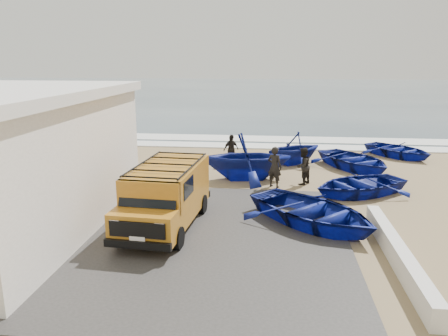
{
  "coord_description": "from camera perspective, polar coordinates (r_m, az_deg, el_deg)",
  "views": [
    {
      "loc": [
        1.71,
        -13.74,
        5.15
      ],
      "look_at": [
        -0.02,
        1.82,
        1.2
      ],
      "focal_mm": 35.0,
      "sensor_mm": 36.0,
      "label": 1
    }
  ],
  "objects": [
    {
      "name": "ground",
      "position": [
        14.77,
        -0.73,
        -6.24
      ],
      "size": [
        160.0,
        160.0,
        0.0
      ],
      "primitive_type": "plane",
      "color": "#937B55"
    },
    {
      "name": "slab",
      "position": [
        13.33,
        -10.47,
        -8.69
      ],
      "size": [
        12.0,
        10.0,
        0.05
      ],
      "primitive_type": "cube",
      "color": "#3E3C39",
      "rests_on": "ground"
    },
    {
      "name": "ocean",
      "position": [
        69.95,
        5.0,
        9.89
      ],
      "size": [
        180.0,
        88.0,
        0.01
      ],
      "primitive_type": "cube",
      "color": "#385166",
      "rests_on": "ground"
    },
    {
      "name": "surf_line",
      "position": [
        26.3,
        2.49,
        2.92
      ],
      "size": [
        180.0,
        1.6,
        0.06
      ],
      "primitive_type": "cube",
      "color": "white",
      "rests_on": "ground"
    },
    {
      "name": "surf_wash",
      "position": [
        28.75,
        2.83,
        3.87
      ],
      "size": [
        180.0,
        2.2,
        0.04
      ],
      "primitive_type": "cube",
      "color": "white",
      "rests_on": "ground"
    },
    {
      "name": "parapet",
      "position": [
        12.24,
        21.7,
        -10.37
      ],
      "size": [
        0.35,
        6.0,
        0.55
      ],
      "primitive_type": "cube",
      "color": "silver",
      "rests_on": "ground"
    },
    {
      "name": "van",
      "position": [
        13.65,
        -7.59,
        -3.35
      ],
      "size": [
        2.15,
        4.76,
        1.99
      ],
      "rotation": [
        0.0,
        0.0,
        -0.07
      ],
      "color": "#B8761B",
      "rests_on": "ground"
    },
    {
      "name": "boat_near_left",
      "position": [
        14.08,
        11.49,
        -5.56
      ],
      "size": [
        5.49,
        5.47,
        0.94
      ],
      "primitive_type": "imported",
      "rotation": [
        0.0,
        0.0,
        0.8
      ],
      "color": "navy",
      "rests_on": "ground"
    },
    {
      "name": "boat_near_right",
      "position": [
        17.67,
        17.15,
        -2.06
      ],
      "size": [
        4.77,
        4.37,
        0.81
      ],
      "primitive_type": "imported",
      "rotation": [
        0.0,
        0.0,
        -1.05
      ],
      "color": "navy",
      "rests_on": "ground"
    },
    {
      "name": "boat_mid_left",
      "position": [
        18.88,
        2.92,
        1.5
      ],
      "size": [
        4.34,
        3.9,
        2.03
      ],
      "primitive_type": "imported",
      "rotation": [
        0.0,
        0.0,
        1.73
      ],
      "color": "navy",
      "rests_on": "ground"
    },
    {
      "name": "boat_mid_right",
      "position": [
        21.69,
        16.63,
        1.02
      ],
      "size": [
        4.75,
        5.18,
        0.88
      ],
      "primitive_type": "imported",
      "rotation": [
        0.0,
        0.0,
        0.53
      ],
      "color": "navy",
      "rests_on": "ground"
    },
    {
      "name": "boat_far_left",
      "position": [
        21.94,
        9.15,
        2.57
      ],
      "size": [
        4.04,
        3.94,
        1.62
      ],
      "primitive_type": "imported",
      "rotation": [
        0.0,
        0.0,
        -0.95
      ],
      "color": "navy",
      "rests_on": "ground"
    },
    {
      "name": "boat_far_right",
      "position": [
        25.12,
        21.8,
        2.22
      ],
      "size": [
        4.45,
        4.6,
        0.78
      ],
      "primitive_type": "imported",
      "rotation": [
        0.0,
        0.0,
        0.69
      ],
      "color": "navy",
      "rests_on": "ground"
    },
    {
      "name": "fisherman_front",
      "position": [
        17.86,
        6.63,
        0.13
      ],
      "size": [
        0.74,
        0.64,
        1.7
      ],
      "primitive_type": "imported",
      "rotation": [
        0.0,
        0.0,
        2.66
      ],
      "color": "black",
      "rests_on": "ground"
    },
    {
      "name": "fisherman_middle",
      "position": [
        18.48,
        10.25,
        0.26
      ],
      "size": [
        0.93,
        0.96,
        1.56
      ],
      "primitive_type": "imported",
      "rotation": [
        0.0,
        0.0,
        -2.21
      ],
      "color": "black",
      "rests_on": "ground"
    },
    {
      "name": "fisherman_back",
      "position": [
        21.56,
        0.93,
        2.41
      ],
      "size": [
        0.91,
        0.86,
        1.51
      ],
      "primitive_type": "imported",
      "rotation": [
        0.0,
        0.0,
        0.72
      ],
      "color": "black",
      "rests_on": "ground"
    }
  ]
}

